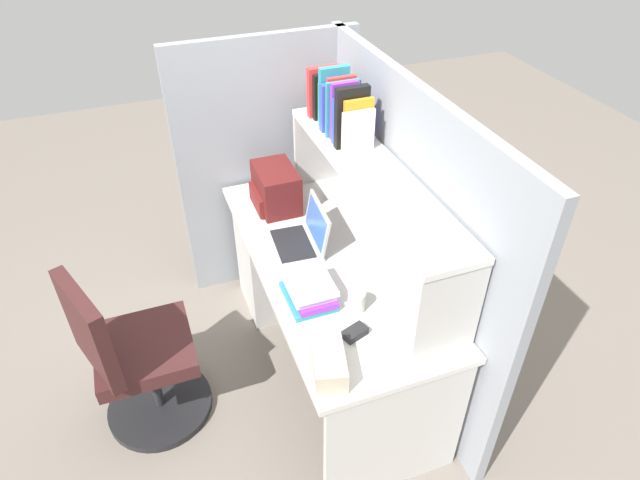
{
  "coord_description": "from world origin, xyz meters",
  "views": [
    {
      "loc": [
        1.9,
        -0.76,
        2.41
      ],
      "look_at": [
        0.0,
        -0.05,
        0.85
      ],
      "focal_mm": 30.85,
      "sensor_mm": 36.0,
      "label": 1
    }
  ],
  "objects_px": {
    "paper_cup": "(356,301)",
    "office_chair": "(136,363)",
    "laptop": "(303,237)",
    "tissue_box": "(329,363)",
    "backpack": "(275,188)",
    "computer_mouse": "(355,333)"
  },
  "relations": [
    {
      "from": "computer_mouse",
      "to": "tissue_box",
      "type": "bearing_deg",
      "value": -68.95
    },
    {
      "from": "laptop",
      "to": "paper_cup",
      "type": "relative_size",
      "value": 3.46
    },
    {
      "from": "computer_mouse",
      "to": "paper_cup",
      "type": "xyz_separation_m",
      "value": [
        -0.14,
        0.07,
        0.03
      ]
    },
    {
      "from": "backpack",
      "to": "paper_cup",
      "type": "bearing_deg",
      "value": 5.97
    },
    {
      "from": "computer_mouse",
      "to": "tissue_box",
      "type": "height_order",
      "value": "tissue_box"
    },
    {
      "from": "paper_cup",
      "to": "tissue_box",
      "type": "distance_m",
      "value": 0.36
    },
    {
      "from": "backpack",
      "to": "office_chair",
      "type": "height_order",
      "value": "backpack"
    },
    {
      "from": "laptop",
      "to": "tissue_box",
      "type": "relative_size",
      "value": 1.48
    },
    {
      "from": "paper_cup",
      "to": "tissue_box",
      "type": "relative_size",
      "value": 0.43
    },
    {
      "from": "office_chair",
      "to": "tissue_box",
      "type": "bearing_deg",
      "value": -151.47
    },
    {
      "from": "tissue_box",
      "to": "office_chair",
      "type": "distance_m",
      "value": 1.03
    },
    {
      "from": "tissue_box",
      "to": "laptop",
      "type": "bearing_deg",
      "value": -177.77
    },
    {
      "from": "office_chair",
      "to": "paper_cup",
      "type": "bearing_deg",
      "value": -130.58
    },
    {
      "from": "paper_cup",
      "to": "laptop",
      "type": "bearing_deg",
      "value": -172.15
    },
    {
      "from": "tissue_box",
      "to": "office_chair",
      "type": "bearing_deg",
      "value": -116.32
    },
    {
      "from": "laptop",
      "to": "tissue_box",
      "type": "bearing_deg",
      "value": -11.86
    },
    {
      "from": "paper_cup",
      "to": "office_chair",
      "type": "bearing_deg",
      "value": -109.52
    },
    {
      "from": "backpack",
      "to": "paper_cup",
      "type": "height_order",
      "value": "backpack"
    },
    {
      "from": "paper_cup",
      "to": "office_chair",
      "type": "xyz_separation_m",
      "value": [
        -0.34,
        -0.96,
        -0.38
      ]
    },
    {
      "from": "tissue_box",
      "to": "office_chair",
      "type": "height_order",
      "value": "office_chair"
    },
    {
      "from": "paper_cup",
      "to": "office_chair",
      "type": "relative_size",
      "value": 0.1
    },
    {
      "from": "backpack",
      "to": "office_chair",
      "type": "relative_size",
      "value": 0.32
    }
  ]
}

